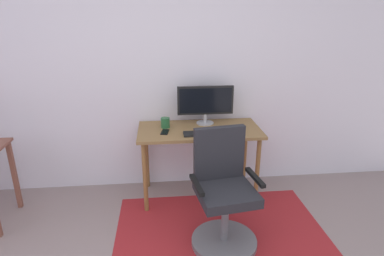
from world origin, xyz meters
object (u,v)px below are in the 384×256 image
desk (199,137)px  cell_phone (165,132)px  monitor (205,102)px  office_chair (224,200)px  keyboard (206,133)px  computer_mouse (239,131)px  coffee_cup (165,123)px

desk → cell_phone: cell_phone is taller
monitor → office_chair: monitor is taller
cell_phone → keyboard: bearing=-2.7°
monitor → computer_mouse: 0.48m
coffee_cup → office_chair: bearing=-61.7°
computer_mouse → office_chair: office_chair is taller
coffee_cup → office_chair: 1.03m
coffee_cup → cell_phone: (-0.01, -0.14, -0.05)m
keyboard → desk: bearing=104.3°
keyboard → cell_phone: size_ratio=3.07×
computer_mouse → coffee_cup: (-0.71, 0.22, 0.03)m
coffee_cup → monitor: bearing=11.6°
coffee_cup → office_chair: size_ratio=0.10×
coffee_cup → computer_mouse: bearing=-17.3°
monitor → office_chair: (0.03, -0.92, -0.59)m
desk → coffee_cup: size_ratio=11.94×
desk → keyboard: (0.04, -0.16, 0.10)m
computer_mouse → keyboard: bearing=-177.4°
computer_mouse → cell_phone: (-0.72, 0.08, -0.01)m
office_chair → cell_phone: bearing=115.1°
monitor → coffee_cup: size_ratio=5.63×
desk → cell_phone: bearing=-168.2°
keyboard → monitor: bearing=83.2°
computer_mouse → office_chair: (-0.26, -0.61, -0.38)m
desk → monitor: 0.37m
keyboard → computer_mouse: bearing=2.6°
monitor → coffee_cup: bearing=-168.4°
desk → monitor: monitor is taller
desk → computer_mouse: bearing=-21.8°
cell_phone → office_chair: 0.90m
coffee_cup → cell_phone: coffee_cup is taller
desk → computer_mouse: (0.37, -0.15, 0.11)m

